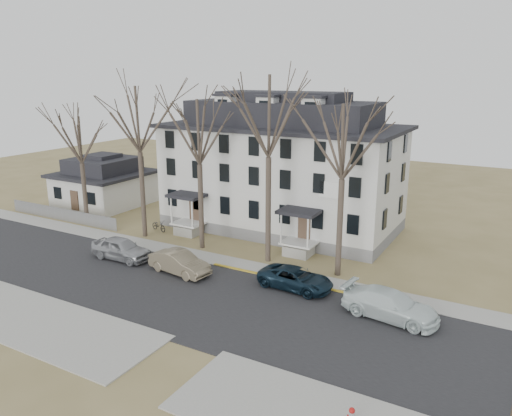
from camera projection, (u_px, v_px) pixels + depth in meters
The scene contains 18 objects.
ground at pixel (175, 310), 29.54m from camera, with size 120.00×120.00×0.00m, color olive.
main_road at pixel (195, 297), 31.23m from camera, with size 120.00×10.00×0.04m, color #27272A.
far_sidewalk at pixel (244, 266), 36.27m from camera, with size 120.00×2.00×0.08m, color #A09F97.
near_sidewalk_left at pixel (13, 313), 29.13m from camera, with size 20.00×5.00×0.08m, color #A09F97.
yellow_curb at pixel (302, 284), 33.15m from camera, with size 14.00×0.25×0.06m, color gold.
boarding_house at pixel (282, 169), 44.18m from camera, with size 20.80×12.36×12.05m.
small_house at pixel (104, 184), 52.83m from camera, with size 8.70×8.70×5.00m.
fence at pixel (63, 220), 47.48m from camera, with size 14.00×0.06×1.20m, color gray.
tree_far_left at pixel (138, 114), 40.29m from camera, with size 8.40×8.40×13.72m.
tree_mid_left at pixel (199, 127), 37.64m from camera, with size 7.80×7.80×12.74m.
tree_center at pixel (269, 110), 34.41m from camera, with size 9.00×9.00×14.70m.
tree_mid_right at pixel (344, 137), 32.20m from camera, with size 7.80×7.80×12.74m.
tree_bungalow at pixel (79, 137), 44.18m from camera, with size 6.60×6.60×10.78m.
car_silver at pixel (121, 249), 37.35m from camera, with size 1.96×4.87×1.66m, color #A2A4A9.
car_tan at pixel (180, 263), 34.72m from camera, with size 1.64×4.71×1.55m, color #766B53.
car_navy at pixel (296, 279), 32.27m from camera, with size 2.28×4.95×1.37m, color black.
car_white at pixel (390, 305), 28.35m from camera, with size 2.25×5.54×1.61m, color white.
bicycle_left at pixel (159, 226), 44.14m from camera, with size 0.66×1.88×0.99m, color black.
Camera 1 is at (17.38, -21.12, 13.57)m, focal length 35.00 mm.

